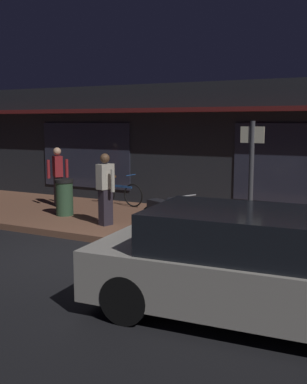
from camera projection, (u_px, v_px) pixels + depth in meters
The scene contains 10 objects.
ground_plane at pixel (72, 256), 8.84m from camera, with size 60.00×60.00×0.00m, color black.
sidewalk_slab at pixel (146, 222), 11.47m from camera, with size 18.00×4.00×0.15m, color brown.
storefront_building at pixel (198, 146), 14.18m from camera, with size 18.00×3.30×3.60m.
motorcycle at pixel (169, 215), 9.48m from camera, with size 1.59×0.89×0.97m.
bicycle_parked at pixel (119, 193), 13.36m from camera, with size 1.65×0.42×0.91m.
person_photographer at pixel (58, 175), 13.14m from camera, with size 0.45×0.53×1.67m.
person_bystander at pixel (105, 188), 10.69m from camera, with size 0.61×0.43×1.67m.
sign_post at pixel (251, 178), 8.60m from camera, with size 0.44×0.09×2.40m.
trash_bin at pixel (64, 197), 11.90m from camera, with size 0.48×0.48×0.93m.
parked_car_far at pixel (243, 265), 5.99m from camera, with size 4.21×2.02×1.42m.
Camera 1 is at (5.32, -6.89, 2.54)m, focal length 43.44 mm.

